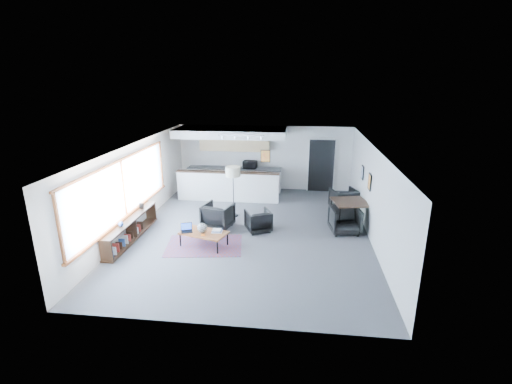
# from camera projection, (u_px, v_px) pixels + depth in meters

# --- Properties ---
(room) EXTENTS (7.02, 9.02, 2.62)m
(room) POSITION_uv_depth(u_px,v_px,m) (250.00, 190.00, 10.88)
(room) COLOR #4A4A4D
(room) RESTS_ON ground
(window) EXTENTS (0.10, 5.95, 1.66)m
(window) POSITION_uv_depth(u_px,v_px,m) (123.00, 190.00, 10.36)
(window) COLOR #8CBFFF
(window) RESTS_ON room
(console) EXTENTS (0.35, 3.00, 0.80)m
(console) POSITION_uv_depth(u_px,v_px,m) (131.00, 229.00, 10.54)
(console) COLOR black
(console) RESTS_ON floor
(kitchenette) EXTENTS (4.20, 1.96, 2.60)m
(kitchenette) POSITION_uv_depth(u_px,v_px,m) (232.00, 159.00, 14.50)
(kitchenette) COLOR white
(kitchenette) RESTS_ON floor
(doorway) EXTENTS (1.10, 0.12, 2.15)m
(doorway) POSITION_uv_depth(u_px,v_px,m) (321.00, 165.00, 14.88)
(doorway) COLOR black
(doorway) RESTS_ON room
(track_light) EXTENTS (1.60, 0.07, 0.15)m
(track_light) POSITION_uv_depth(u_px,v_px,m) (241.00, 136.00, 12.66)
(track_light) COLOR silver
(track_light) RESTS_ON room
(wall_art_lower) EXTENTS (0.03, 0.38, 0.48)m
(wall_art_lower) POSITION_uv_depth(u_px,v_px,m) (370.00, 182.00, 10.80)
(wall_art_lower) COLOR black
(wall_art_lower) RESTS_ON room
(wall_art_upper) EXTENTS (0.03, 0.34, 0.44)m
(wall_art_upper) POSITION_uv_depth(u_px,v_px,m) (362.00, 172.00, 12.04)
(wall_art_upper) COLOR black
(wall_art_upper) RESTS_ON room
(kilim_rug) EXTENTS (2.24, 1.68, 0.01)m
(kilim_rug) POSITION_uv_depth(u_px,v_px,m) (204.00, 245.00, 10.28)
(kilim_rug) COLOR #522C40
(kilim_rug) RESTS_ON floor
(coffee_table) EXTENTS (1.40, 1.01, 0.41)m
(coffee_table) POSITION_uv_depth(u_px,v_px,m) (204.00, 233.00, 10.16)
(coffee_table) COLOR brown
(coffee_table) RESTS_ON floor
(laptop) EXTENTS (0.37, 0.34, 0.22)m
(laptop) POSITION_uv_depth(u_px,v_px,m) (187.00, 229.00, 10.20)
(laptop) COLOR black
(laptop) RESTS_ON coffee_table
(ceramic_pot) EXTENTS (0.27, 0.27, 0.27)m
(ceramic_pot) POSITION_uv_depth(u_px,v_px,m) (202.00, 228.00, 10.09)
(ceramic_pot) COLOR gray
(ceramic_pot) RESTS_ON coffee_table
(book_stack) EXTENTS (0.28, 0.23, 0.09)m
(book_stack) POSITION_uv_depth(u_px,v_px,m) (217.00, 231.00, 10.14)
(book_stack) COLOR silver
(book_stack) RESTS_ON coffee_table
(coaster) EXTENTS (0.13, 0.13, 0.01)m
(coaster) POSITION_uv_depth(u_px,v_px,m) (203.00, 235.00, 9.95)
(coaster) COLOR #E5590C
(coaster) RESTS_ON coffee_table
(armchair_left) EXTENTS (0.99, 0.95, 0.85)m
(armchair_left) POSITION_uv_depth(u_px,v_px,m) (218.00, 215.00, 11.37)
(armchair_left) COLOR black
(armchair_left) RESTS_ON floor
(armchair_right) EXTENTS (0.91, 0.88, 0.72)m
(armchair_right) POSITION_uv_depth(u_px,v_px,m) (258.00, 220.00, 11.17)
(armchair_right) COLOR black
(armchair_right) RESTS_ON floor
(floor_lamp) EXTENTS (0.56, 0.56, 1.70)m
(floor_lamp) POSITION_uv_depth(u_px,v_px,m) (233.00, 173.00, 12.03)
(floor_lamp) COLOR black
(floor_lamp) RESTS_ON floor
(dining_table) EXTENTS (1.19, 1.19, 0.85)m
(dining_table) POSITION_uv_depth(u_px,v_px,m) (350.00, 204.00, 11.32)
(dining_table) COLOR black
(dining_table) RESTS_ON floor
(dining_chair_near) EXTENTS (0.81, 0.77, 0.74)m
(dining_chair_near) POSITION_uv_depth(u_px,v_px,m) (345.00, 221.00, 11.05)
(dining_chair_near) COLOR black
(dining_chair_near) RESTS_ON floor
(dining_chair_far) EXTENTS (0.87, 0.85, 0.72)m
(dining_chair_far) POSITION_uv_depth(u_px,v_px,m) (344.00, 200.00, 12.91)
(dining_chair_far) COLOR black
(dining_chair_far) RESTS_ON floor
(microwave) EXTENTS (0.57, 0.36, 0.37)m
(microwave) POSITION_uv_depth(u_px,v_px,m) (250.00, 164.00, 14.93)
(microwave) COLOR black
(microwave) RESTS_ON kitchenette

